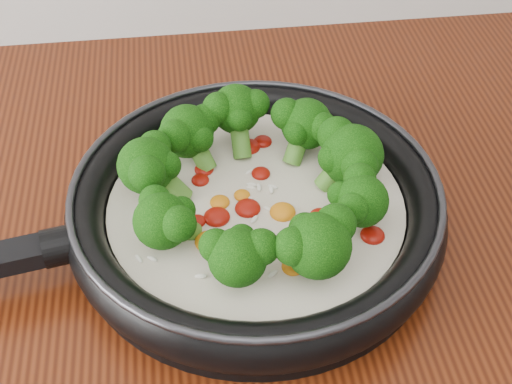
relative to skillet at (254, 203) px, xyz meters
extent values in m
cylinder|color=black|center=(0.00, 0.00, -0.03)|extent=(0.38, 0.38, 0.01)
torus|color=black|center=(0.00, 0.00, 0.00)|extent=(0.40, 0.40, 0.04)
torus|color=#2D2D33|center=(0.00, 0.00, 0.02)|extent=(0.39, 0.39, 0.01)
cylinder|color=black|center=(-0.17, -0.03, 0.00)|extent=(0.04, 0.04, 0.03)
cylinder|color=silver|center=(0.00, 0.00, -0.01)|extent=(0.32, 0.32, 0.02)
ellipsoid|color=#900F06|center=(0.09, -0.03, 0.00)|extent=(0.02, 0.02, 0.01)
ellipsoid|color=#900F06|center=(-0.01, -0.01, 0.00)|extent=(0.03, 0.03, 0.01)
ellipsoid|color=orange|center=(0.02, -0.08, 0.00)|extent=(0.03, 0.03, 0.01)
ellipsoid|color=#900F06|center=(-0.04, 0.05, 0.00)|extent=(0.02, 0.02, 0.01)
ellipsoid|color=#900F06|center=(0.01, 0.08, 0.00)|extent=(0.03, 0.03, 0.01)
ellipsoid|color=orange|center=(-0.04, -0.04, 0.00)|extent=(0.03, 0.03, 0.01)
ellipsoid|color=#900F06|center=(-0.05, 0.04, 0.00)|extent=(0.02, 0.02, 0.01)
ellipsoid|color=#900F06|center=(0.01, 0.04, 0.00)|extent=(0.03, 0.03, 0.01)
ellipsoid|color=orange|center=(-0.01, 0.01, 0.00)|extent=(0.02, 0.02, 0.01)
ellipsoid|color=#900F06|center=(0.10, -0.05, 0.00)|extent=(0.03, 0.03, 0.01)
ellipsoid|color=#900F06|center=(-0.04, -0.05, 0.00)|extent=(0.02, 0.02, 0.01)
ellipsoid|color=orange|center=(-0.03, 0.00, 0.00)|extent=(0.03, 0.03, 0.01)
ellipsoid|color=#900F06|center=(-0.03, -0.01, 0.00)|extent=(0.03, 0.03, 0.01)
ellipsoid|color=#900F06|center=(-0.05, -0.02, 0.00)|extent=(0.02, 0.02, 0.01)
ellipsoid|color=orange|center=(0.03, -0.05, 0.00)|extent=(0.02, 0.02, 0.01)
ellipsoid|color=#900F06|center=(0.06, -0.02, 0.00)|extent=(0.03, 0.03, 0.01)
ellipsoid|color=#900F06|center=(0.02, 0.09, 0.00)|extent=(0.02, 0.02, 0.01)
ellipsoid|color=orange|center=(0.02, -0.02, 0.00)|extent=(0.03, 0.03, 0.01)
ellipsoid|color=white|center=(-0.06, 0.01, 0.00)|extent=(0.01, 0.01, 0.00)
ellipsoid|color=white|center=(0.00, 0.01, 0.00)|extent=(0.01, 0.01, 0.00)
ellipsoid|color=white|center=(0.00, 0.02, 0.00)|extent=(0.01, 0.01, 0.00)
ellipsoid|color=white|center=(-0.08, 0.01, 0.00)|extent=(0.01, 0.01, 0.00)
ellipsoid|color=white|center=(0.00, 0.02, 0.00)|extent=(0.01, 0.01, 0.00)
ellipsoid|color=white|center=(0.02, 0.01, 0.00)|extent=(0.00, 0.01, 0.00)
ellipsoid|color=white|center=(0.00, -0.09, 0.00)|extent=(0.01, 0.01, 0.00)
ellipsoid|color=white|center=(0.01, 0.02, 0.00)|extent=(0.01, 0.01, 0.00)
ellipsoid|color=white|center=(-0.10, -0.05, 0.00)|extent=(0.01, 0.01, 0.00)
ellipsoid|color=white|center=(-0.09, -0.06, 0.00)|extent=(0.01, 0.01, 0.00)
ellipsoid|color=white|center=(-0.07, 0.06, 0.00)|extent=(0.01, 0.01, 0.00)
ellipsoid|color=white|center=(-0.01, -0.04, 0.00)|extent=(0.01, 0.01, 0.00)
ellipsoid|color=white|center=(0.00, 0.04, 0.00)|extent=(0.01, 0.01, 0.00)
ellipsoid|color=white|center=(0.02, 0.02, 0.00)|extent=(0.01, 0.01, 0.00)
ellipsoid|color=white|center=(0.04, -0.03, 0.00)|extent=(0.01, 0.01, 0.00)
ellipsoid|color=white|center=(0.11, -0.01, 0.00)|extent=(0.01, 0.01, 0.00)
ellipsoid|color=white|center=(0.01, -0.04, 0.00)|extent=(0.01, 0.01, 0.00)
ellipsoid|color=white|center=(-0.05, -0.08, 0.00)|extent=(0.01, 0.01, 0.00)
ellipsoid|color=white|center=(-0.01, 0.00, 0.00)|extent=(0.01, 0.01, 0.00)
ellipsoid|color=white|center=(0.01, -0.01, 0.00)|extent=(0.01, 0.01, 0.00)
ellipsoid|color=white|center=(0.00, 0.00, 0.00)|extent=(0.01, 0.01, 0.00)
ellipsoid|color=white|center=(0.00, -0.02, 0.00)|extent=(0.01, 0.01, 0.00)
ellipsoid|color=white|center=(-0.10, 0.05, 0.00)|extent=(0.01, 0.01, 0.00)
ellipsoid|color=white|center=(-0.09, 0.04, 0.00)|extent=(0.00, 0.01, 0.00)
cylinder|color=#5A9731|center=(0.08, 0.02, 0.01)|extent=(0.04, 0.03, 0.04)
sphere|color=black|center=(0.09, 0.02, 0.03)|extent=(0.07, 0.07, 0.06)
sphere|color=black|center=(0.08, 0.04, 0.04)|extent=(0.04, 0.04, 0.04)
sphere|color=black|center=(0.09, 0.00, 0.04)|extent=(0.04, 0.04, 0.03)
sphere|color=black|center=(0.08, 0.02, 0.03)|extent=(0.03, 0.03, 0.03)
cylinder|color=#5A9731|center=(0.05, 0.06, 0.01)|extent=(0.04, 0.04, 0.04)
sphere|color=black|center=(0.06, 0.07, 0.03)|extent=(0.06, 0.06, 0.05)
sphere|color=black|center=(0.04, 0.08, 0.04)|extent=(0.04, 0.04, 0.03)
sphere|color=black|center=(0.07, 0.06, 0.04)|extent=(0.03, 0.03, 0.03)
sphere|color=black|center=(0.05, 0.06, 0.03)|extent=(0.03, 0.03, 0.02)
cylinder|color=#5A9731|center=(0.00, 0.08, 0.02)|extent=(0.02, 0.04, 0.04)
sphere|color=black|center=(0.00, 0.10, 0.04)|extent=(0.06, 0.06, 0.05)
sphere|color=black|center=(-0.02, 0.09, 0.04)|extent=(0.04, 0.04, 0.03)
sphere|color=black|center=(0.01, 0.10, 0.04)|extent=(0.03, 0.03, 0.03)
sphere|color=black|center=(0.00, 0.08, 0.04)|extent=(0.03, 0.03, 0.02)
cylinder|color=#5A9731|center=(-0.04, 0.06, 0.01)|extent=(0.04, 0.04, 0.04)
sphere|color=black|center=(-0.05, 0.08, 0.03)|extent=(0.06, 0.06, 0.05)
sphere|color=black|center=(-0.07, 0.06, 0.04)|extent=(0.04, 0.04, 0.03)
sphere|color=black|center=(-0.04, 0.08, 0.04)|extent=(0.04, 0.04, 0.03)
sphere|color=black|center=(-0.04, 0.06, 0.03)|extent=(0.03, 0.03, 0.03)
cylinder|color=#5A9731|center=(-0.07, 0.02, 0.02)|extent=(0.04, 0.03, 0.04)
sphere|color=black|center=(-0.09, 0.02, 0.04)|extent=(0.06, 0.06, 0.05)
sphere|color=black|center=(-0.09, 0.00, 0.04)|extent=(0.04, 0.04, 0.03)
sphere|color=black|center=(-0.08, 0.04, 0.04)|extent=(0.04, 0.04, 0.03)
sphere|color=black|center=(-0.07, 0.02, 0.04)|extent=(0.03, 0.03, 0.03)
cylinder|color=#5A9731|center=(-0.07, -0.03, 0.01)|extent=(0.04, 0.03, 0.04)
sphere|color=black|center=(-0.08, -0.04, 0.03)|extent=(0.06, 0.06, 0.05)
sphere|color=black|center=(-0.07, -0.06, 0.04)|extent=(0.04, 0.04, 0.03)
sphere|color=black|center=(-0.09, -0.02, 0.04)|extent=(0.03, 0.03, 0.03)
sphere|color=black|center=(-0.06, -0.03, 0.03)|extent=(0.03, 0.03, 0.02)
cylinder|color=#5A9731|center=(-0.02, -0.07, 0.01)|extent=(0.03, 0.04, 0.04)
sphere|color=black|center=(-0.02, -0.09, 0.03)|extent=(0.06, 0.06, 0.05)
sphere|color=black|center=(-0.01, -0.09, 0.04)|extent=(0.03, 0.03, 0.03)
sphere|color=black|center=(-0.04, -0.08, 0.04)|extent=(0.03, 0.03, 0.03)
sphere|color=black|center=(-0.02, -0.07, 0.03)|extent=(0.03, 0.03, 0.02)
cylinder|color=#5A9731|center=(0.03, -0.07, 0.02)|extent=(0.03, 0.04, 0.04)
sphere|color=black|center=(0.04, -0.09, 0.04)|extent=(0.06, 0.06, 0.05)
sphere|color=black|center=(0.06, -0.08, 0.04)|extent=(0.04, 0.04, 0.03)
sphere|color=black|center=(0.02, -0.10, 0.04)|extent=(0.04, 0.04, 0.03)
sphere|color=black|center=(0.03, -0.07, 0.04)|extent=(0.03, 0.03, 0.03)
cylinder|color=#5A9731|center=(0.07, -0.03, 0.01)|extent=(0.04, 0.03, 0.04)
sphere|color=black|center=(0.09, -0.04, 0.03)|extent=(0.05, 0.05, 0.05)
sphere|color=black|center=(0.09, -0.02, 0.04)|extent=(0.03, 0.03, 0.03)
sphere|color=black|center=(0.08, -0.05, 0.04)|extent=(0.03, 0.03, 0.03)
sphere|color=black|center=(0.07, -0.03, 0.03)|extent=(0.03, 0.03, 0.02)
camera|label=1|loc=(-0.06, -0.46, 0.44)|focal=49.62mm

